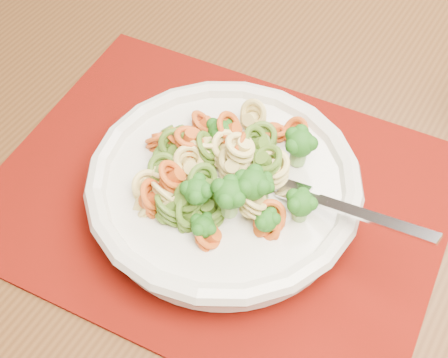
% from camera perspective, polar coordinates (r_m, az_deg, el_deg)
% --- Properties ---
extents(dining_table, '(1.55, 1.05, 0.72)m').
position_cam_1_polar(dining_table, '(0.72, 2.38, -0.74)').
color(dining_table, '#4F3016').
rests_on(dining_table, ground).
extents(placemat, '(0.44, 0.34, 0.00)m').
position_cam_1_polar(placemat, '(0.60, -0.51, -1.51)').
color(placemat, '#650804').
rests_on(placemat, dining_table).
extents(pasta_bowl, '(0.25, 0.25, 0.05)m').
position_cam_1_polar(pasta_bowl, '(0.57, -0.00, -0.66)').
color(pasta_bowl, beige).
rests_on(pasta_bowl, placemat).
extents(pasta_broccoli_heap, '(0.21, 0.21, 0.06)m').
position_cam_1_polar(pasta_broccoli_heap, '(0.56, 0.00, 0.38)').
color(pasta_broccoli_heap, '#D2B868').
rests_on(pasta_broccoli_heap, pasta_bowl).
extents(fork, '(0.18, 0.06, 0.08)m').
position_cam_1_polar(fork, '(0.55, 6.39, -1.14)').
color(fork, silver).
rests_on(fork, pasta_bowl).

